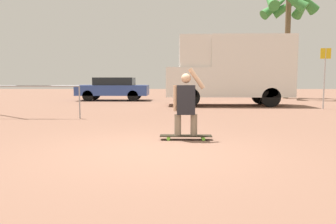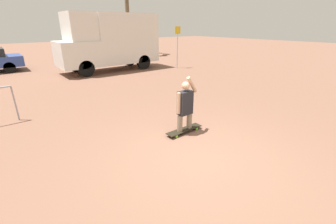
{
  "view_description": "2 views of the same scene",
  "coord_description": "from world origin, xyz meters",
  "px_view_note": "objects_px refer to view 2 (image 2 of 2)",
  "views": [
    {
      "loc": [
        0.39,
        -5.62,
        1.24
      ],
      "look_at": [
        0.21,
        1.47,
        0.55
      ],
      "focal_mm": 35.0,
      "sensor_mm": 36.0,
      "label": 1
    },
    {
      "loc": [
        -3.1,
        -2.79,
        2.68
      ],
      "look_at": [
        0.36,
        1.53,
        0.52
      ],
      "focal_mm": 24.0,
      "sensor_mm": 36.0,
      "label": 2
    }
  ],
  "objects_px": {
    "person_skateboarder": "(185,104)",
    "street_sign": "(177,42)",
    "camper_van": "(111,40)",
    "skateboard": "(184,130)"
  },
  "relations": [
    {
      "from": "skateboard",
      "to": "camper_van",
      "type": "relative_size",
      "value": 0.18
    },
    {
      "from": "camper_van",
      "to": "street_sign",
      "type": "height_order",
      "value": "camper_van"
    },
    {
      "from": "skateboard",
      "to": "street_sign",
      "type": "distance_m",
      "value": 9.73
    },
    {
      "from": "skateboard",
      "to": "camper_van",
      "type": "bearing_deg",
      "value": 75.15
    },
    {
      "from": "street_sign",
      "to": "person_skateboarder",
      "type": "bearing_deg",
      "value": -129.59
    },
    {
      "from": "person_skateboarder",
      "to": "street_sign",
      "type": "distance_m",
      "value": 9.64
    },
    {
      "from": "person_skateboarder",
      "to": "street_sign",
      "type": "bearing_deg",
      "value": 50.41
    },
    {
      "from": "person_skateboarder",
      "to": "street_sign",
      "type": "relative_size",
      "value": 0.54
    },
    {
      "from": "skateboard",
      "to": "person_skateboarder",
      "type": "relative_size",
      "value": 0.77
    },
    {
      "from": "skateboard",
      "to": "street_sign",
      "type": "bearing_deg",
      "value": 50.41
    }
  ]
}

